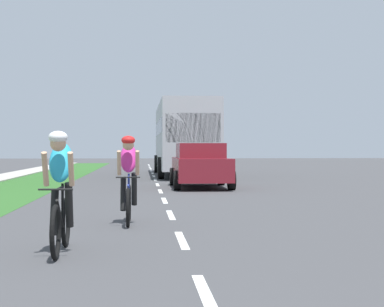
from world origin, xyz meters
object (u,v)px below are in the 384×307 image
object	(u,v)px
cyclist_lead	(61,191)
sedan_maroon	(200,165)
cyclist_trailing	(129,179)
bus_silver	(184,135)

from	to	relation	value
cyclist_lead	sedan_maroon	size ratio (longest dim) A/B	0.40
sedan_maroon	cyclist_trailing	bearing A→B (deg)	-102.46
bus_silver	sedan_maroon	bearing A→B (deg)	-90.46
cyclist_trailing	sedan_maroon	xyz separation A→B (m)	(2.25, 10.20, -0.04)
cyclist_lead	cyclist_trailing	world-z (taller)	same
cyclist_lead	bus_silver	world-z (taller)	bus_silver
cyclist_trailing	bus_silver	distance (m)	20.13
cyclist_lead	sedan_maroon	bearing A→B (deg)	77.03
sedan_maroon	bus_silver	xyz separation A→B (m)	(0.08, 9.77, 1.21)
cyclist_trailing	sedan_maroon	size ratio (longest dim) A/B	0.40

